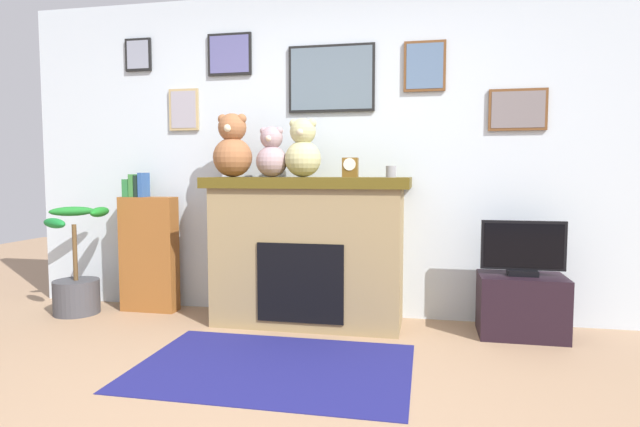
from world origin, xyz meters
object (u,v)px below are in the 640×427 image
Objects in this scene: fireplace at (309,250)px; teddy_bear_tan at (272,154)px; television at (523,249)px; mantel_clock at (350,167)px; potted_plant at (76,281)px; tv_stand at (521,306)px; candle_jar at (391,172)px; teddy_bear_brown at (232,149)px; teddy_bear_grey at (303,151)px; bookshelf at (149,251)px.

teddy_bear_tan is (-0.29, -0.02, 0.73)m from fireplace.
mantel_clock reaches higher than television.
tv_stand is at bearing 1.72° from potted_plant.
television is 6.77× the size of candle_jar.
teddy_bear_brown is (-2.16, 0.00, 1.13)m from tv_stand.
teddy_bear_tan reaches higher than fireplace.
teddy_bear_tan is at bearing -179.97° from candle_jar.
potted_plant is 2.18m from teddy_bear_grey.
tv_stand is 0.41m from television.
bookshelf is 1.86m from mantel_clock.
teddy_bear_brown is at bearing 4.48° from potted_plant.
mantel_clock is (2.26, 0.10, 0.93)m from potted_plant.
teddy_bear_grey is (-0.66, -0.00, 0.16)m from candle_jar.
teddy_bear_brown reaches higher than tv_stand.
potted_plant is 1.72m from teddy_bear_brown.
television is (3.50, 0.10, 0.35)m from potted_plant.
teddy_bear_tan reaches higher than television.
fireplace is 0.76m from teddy_bear_grey.
fireplace is at bearing -3.34° from bookshelf.
tv_stand is 4.05× the size of mantel_clock.
teddy_bear_grey is (0.25, -0.00, 0.03)m from teddy_bear_tan.
teddy_bear_grey is at bearing -155.06° from fireplace.
fireplace is 3.12× the size of teddy_bear_brown.
television is at bearing -1.97° from bookshelf.
bookshelf reaches higher than potted_plant.
fireplace is 2.61× the size of tv_stand.
candle_jar is 0.30m from mantel_clock.
candle_jar reaches higher than fireplace.
television is 3.93× the size of mantel_clock.
mantel_clock is (-1.23, 0.00, 0.58)m from television.
television is (2.96, -0.10, 0.11)m from bookshelf.
fireplace is 1.97m from potted_plant.
television is 1.75m from teddy_bear_grey.
candle_jar is 1.24m from teddy_bear_brown.
teddy_bear_grey is at bearing 179.94° from television.
teddy_bear_tan reaches higher than tv_stand.
teddy_bear_tan is at bearing 0.02° from teddy_bear_brown.
teddy_bear_tan reaches higher than potted_plant.
television is 1.08m from candle_jar.
mantel_clock is at bearing -3.35° from bookshelf.
mantel_clock is at bearing -0.10° from teddy_bear_tan.
potted_plant is at bearing -177.37° from mantel_clock.
candle_jar is at bearing 0.05° from teddy_bear_grey.
bookshelf is at bearing 20.69° from potted_plant.
tv_stand is at bearing 90.00° from television.
fireplace reaches higher than television.
teddy_bear_tan is at bearing -176.36° from fireplace.
potted_plant is 6.06× the size of mantel_clock.
fireplace is 1.56m from television.
teddy_bear_grey reaches higher than television.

